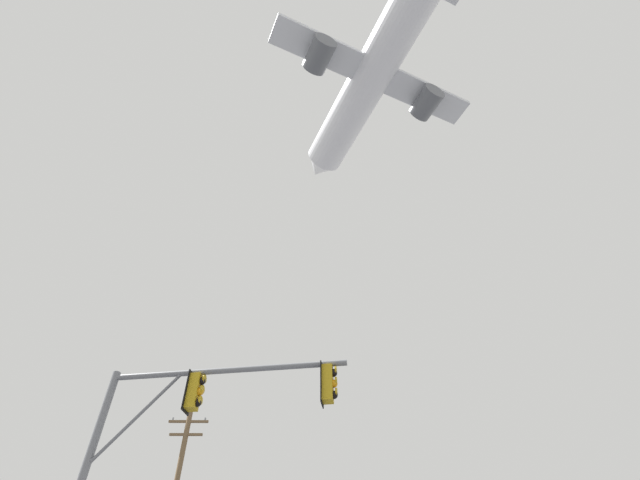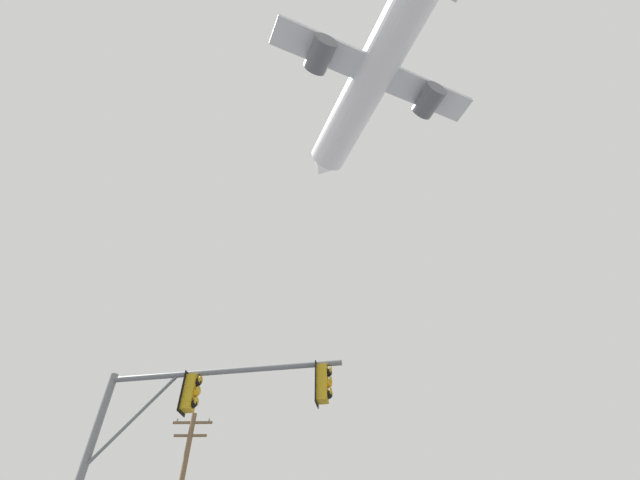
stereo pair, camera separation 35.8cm
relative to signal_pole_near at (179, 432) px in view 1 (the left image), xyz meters
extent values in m
cylinder|color=slate|center=(0.98, -0.15, 1.50)|extent=(6.15, 1.06, 0.15)
cylinder|color=slate|center=(-1.17, 0.17, 0.41)|extent=(1.91, 0.36, 2.23)
cube|color=gold|center=(3.55, -0.53, 0.97)|extent=(0.30, 0.35, 0.90)
cylinder|color=gold|center=(3.55, -0.53, 1.48)|extent=(0.05, 0.05, 0.12)
cube|color=black|center=(3.42, -0.51, 0.97)|extent=(0.09, 0.46, 1.04)
sphere|color=black|center=(3.70, -0.55, 1.24)|extent=(0.20, 0.20, 0.20)
cylinder|color=gold|center=(3.76, -0.56, 1.30)|extent=(0.07, 0.21, 0.21)
sphere|color=orange|center=(3.70, -0.55, 0.96)|extent=(0.20, 0.20, 0.20)
cylinder|color=gold|center=(3.76, -0.56, 1.02)|extent=(0.07, 0.21, 0.21)
sphere|color=black|center=(3.70, -0.55, 0.68)|extent=(0.20, 0.20, 0.20)
cylinder|color=gold|center=(3.76, -0.56, 0.74)|extent=(0.07, 0.21, 0.21)
cube|color=gold|center=(0.18, -0.03, 0.97)|extent=(0.30, 0.35, 0.90)
cylinder|color=gold|center=(0.18, -0.03, 1.48)|extent=(0.05, 0.05, 0.12)
cube|color=black|center=(0.04, -0.01, 0.97)|extent=(0.09, 0.46, 1.04)
sphere|color=black|center=(0.33, -0.05, 1.24)|extent=(0.20, 0.20, 0.20)
cylinder|color=gold|center=(0.39, -0.06, 1.30)|extent=(0.07, 0.21, 0.21)
sphere|color=orange|center=(0.33, -0.05, 0.96)|extent=(0.20, 0.20, 0.20)
cylinder|color=gold|center=(0.39, -0.06, 1.02)|extent=(0.07, 0.21, 0.21)
sphere|color=black|center=(0.33, -0.05, 0.68)|extent=(0.20, 0.20, 0.20)
cylinder|color=gold|center=(0.39, -0.06, 0.74)|extent=(0.07, 0.21, 0.21)
cube|color=brown|center=(-3.85, 14.11, 5.37)|extent=(2.20, 0.12, 0.12)
cube|color=brown|center=(-3.85, 14.11, 4.67)|extent=(1.80, 0.12, 0.12)
cylinder|color=gray|center=(-4.75, 14.11, 5.49)|extent=(0.10, 0.10, 0.18)
cylinder|color=gray|center=(-2.95, 14.11, 5.49)|extent=(0.10, 0.10, 0.18)
cylinder|color=white|center=(9.05, 12.49, 42.13)|extent=(13.96, 24.19, 4.36)
cone|color=white|center=(3.51, 24.94, 42.13)|extent=(5.00, 4.42, 4.14)
cube|color=silver|center=(9.33, 11.87, 41.47)|extent=(22.39, 12.16, 0.49)
cylinder|color=#595B60|center=(3.40, 9.23, 40.16)|extent=(3.57, 3.99, 2.45)
cylinder|color=#595B60|center=(15.25, 14.50, 40.16)|extent=(3.57, 3.99, 2.45)
camera|label=1|loc=(3.28, -10.84, -3.69)|focal=24.67mm
camera|label=2|loc=(3.64, -10.84, -3.69)|focal=24.67mm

